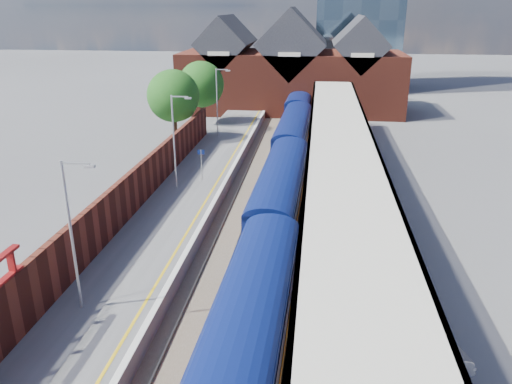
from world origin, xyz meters
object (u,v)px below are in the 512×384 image
parked_car_red (398,356)px  parked_car_dark (363,232)px  train (288,154)px  parked_car_blue (362,205)px  parked_car_silver (410,359)px  platform_sign (201,160)px  lamp_post_c (176,137)px  lamp_post_d (218,98)px  lamp_post_b (74,228)px

parked_car_red → parked_car_dark: parked_car_red is taller
train → parked_car_blue: train is taller
parked_car_dark → parked_car_blue: parked_car_blue is taller
parked_car_red → parked_car_silver: size_ratio=0.84×
platform_sign → parked_car_blue: size_ratio=0.54×
lamp_post_c → parked_car_silver: lamp_post_c is taller
lamp_post_d → parked_car_dark: size_ratio=1.59×
lamp_post_c → parked_car_blue: lamp_post_c is taller
parked_car_blue → platform_sign: bearing=62.7°
parked_car_dark → lamp_post_d: bearing=46.4°
train → parked_car_red: size_ratio=17.39×
lamp_post_b → parked_car_silver: bearing=-11.2°
parked_car_red → platform_sign: bearing=24.8°
lamp_post_c → lamp_post_d: 16.00m
lamp_post_d → parked_car_red: size_ratio=1.85×
parked_car_dark → parked_car_blue: 4.12m
lamp_post_d → train: bearing=-50.4°
lamp_post_d → parked_car_dark: (13.06, -23.56, -3.35)m
parked_car_red → parked_car_dark: (-0.48, 10.93, -0.01)m
lamp_post_c → parked_car_red: 23.16m
train → lamp_post_d: (-7.86, 9.50, 2.87)m
lamp_post_c → parked_car_silver: size_ratio=1.55×
train → parked_car_silver: size_ratio=14.60×
platform_sign → parked_car_dark: size_ratio=0.57×
lamp_post_c → parked_car_red: (13.54, -18.49, -3.35)m
parked_car_blue → lamp_post_c: bearing=72.7°
train → lamp_post_c: size_ratio=9.42×
lamp_post_c → parked_car_red: bearing=-53.8°
train → parked_car_blue: size_ratio=14.22×
train → parked_car_dark: size_ratio=15.01×
parked_car_blue → train: bearing=25.9°
lamp_post_d → platform_sign: size_ratio=2.80×
lamp_post_d → parked_car_dark: bearing=-61.0°
parked_car_red → parked_car_silver: (0.40, -0.27, 0.10)m
lamp_post_c → parked_car_dark: (13.06, -7.56, -3.35)m
lamp_post_b → parked_car_red: lamp_post_b is taller
lamp_post_d → parked_car_silver: size_ratio=1.55×
platform_sign → lamp_post_c: bearing=-124.3°
platform_sign → parked_car_dark: (11.70, -9.56, -1.05)m
train → lamp_post_d: size_ratio=9.42×
train → lamp_post_d: 12.65m
train → parked_car_blue: bearing=-61.3°
parked_car_silver → lamp_post_c: bearing=16.9°
lamp_post_b → parked_car_dark: bearing=32.9°
platform_sign → parked_car_blue: 13.17m
lamp_post_b → parked_car_blue: size_ratio=1.51×
parked_car_silver → parked_car_blue: parked_car_silver is taller
lamp_post_c → parked_car_red: size_ratio=1.85×
train → lamp_post_c: (-7.86, -6.50, 2.87)m
lamp_post_b → parked_car_silver: 14.58m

